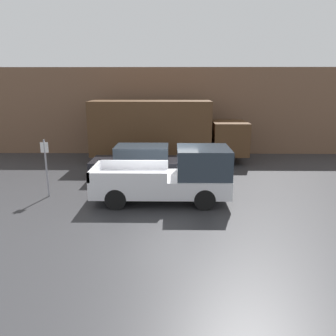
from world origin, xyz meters
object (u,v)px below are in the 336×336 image
(delivery_truck, at_px, (162,129))
(pickup_truck, at_px, (174,176))
(car, at_px, (140,162))
(parking_sign, at_px, (46,165))

(delivery_truck, bearing_deg, pickup_truck, -84.53)
(pickup_truck, bearing_deg, car, 118.46)
(pickup_truck, bearing_deg, delivery_truck, 95.47)
(car, distance_m, parking_sign, 4.26)
(car, distance_m, delivery_truck, 4.03)
(pickup_truck, distance_m, car, 3.30)
(car, relative_size, delivery_truck, 0.50)
(delivery_truck, distance_m, parking_sign, 7.65)
(car, height_order, parking_sign, parking_sign)
(pickup_truck, relative_size, delivery_truck, 0.58)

